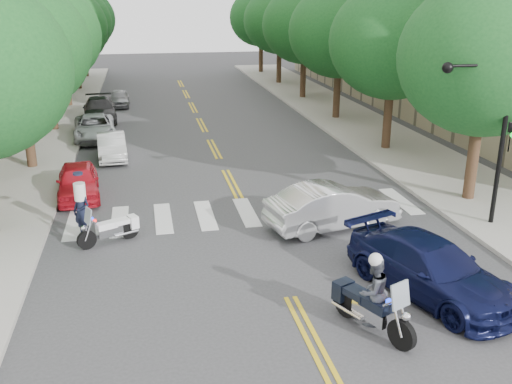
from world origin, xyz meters
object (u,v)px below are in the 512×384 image
object	(u,v)px
sedan_blue	(430,268)
convertible	(333,206)
motorcycle_police	(371,296)
officer_standing	(82,212)
motorcycle_parked	(114,229)

from	to	relation	value
sedan_blue	convertible	bearing A→B (deg)	81.84
motorcycle_police	officer_standing	size ratio (longest dim) A/B	1.30
officer_standing	motorcycle_police	bearing A→B (deg)	-5.56
motorcycle_police	convertible	size ratio (longest dim) A/B	0.50
motorcycle_police	sedan_blue	world-z (taller)	motorcycle_police
motorcycle_parked	sedan_blue	xyz separation A→B (m)	(8.50, -5.19, 0.28)
motorcycle_parked	officer_standing	size ratio (longest dim) A/B	1.08
motorcycle_parked	convertible	size ratio (longest dim) A/B	0.42
motorcycle_police	officer_standing	xyz separation A→B (m)	(-7.26, 7.18, 0.00)
motorcycle_police	convertible	distance (m)	6.49
sedan_blue	motorcycle_police	bearing A→B (deg)	-168.80
motorcycle_parked	sedan_blue	world-z (taller)	sedan_blue
officer_standing	convertible	world-z (taller)	officer_standing
motorcycle_police	officer_standing	bearing A→B (deg)	-69.02
motorcycle_parked	officer_standing	xyz separation A→B (m)	(-1.01, 0.61, 0.44)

